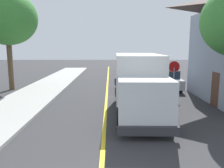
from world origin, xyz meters
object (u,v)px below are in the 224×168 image
object	(u,v)px
parked_car_far	(128,69)
street_tree_down_block	(7,18)
parked_car_mid	(125,74)
parked_van_across	(168,80)
stop_sign	(174,72)
box_truck	(139,81)
parked_car_near	(129,82)
parked_car_furthest	(124,65)

from	to	relation	value
parked_car_far	street_tree_down_block	bearing A→B (deg)	-135.40
parked_car_mid	parked_van_across	xyz separation A→B (m)	(3.34, -4.69, 0.00)
street_tree_down_block	stop_sign	bearing A→B (deg)	-15.26
parked_car_far	parked_van_across	bearing A→B (deg)	-76.00
stop_sign	parked_car_far	bearing A→B (deg)	98.50
box_truck	street_tree_down_block	distance (m)	12.82
parked_car_far	parked_van_across	world-z (taller)	same
parked_car_near	parked_car_furthest	xyz separation A→B (m)	(0.63, 16.90, 0.00)
parked_car_mid	parked_car_furthest	bearing A→B (deg)	87.14
box_truck	parked_car_near	xyz separation A→B (m)	(-0.02, 6.22, -0.97)
box_truck	stop_sign	world-z (taller)	box_truck
parked_car_near	stop_sign	distance (m)	4.12
stop_sign	street_tree_down_block	distance (m)	13.88
box_truck	parked_van_across	size ratio (longest dim) A/B	1.62
parked_car_mid	street_tree_down_block	size ratio (longest dim) A/B	0.54
box_truck	parked_car_mid	world-z (taller)	box_truck
box_truck	parked_car_far	xyz separation A→B (m)	(0.78, 17.54, -0.97)
parked_van_across	stop_sign	size ratio (longest dim) A/B	1.68
parked_car_far	street_tree_down_block	distance (m)	15.89
parked_car_furthest	parked_van_across	xyz separation A→B (m)	(2.77, -16.02, 0.00)
parked_car_near	parked_van_across	world-z (taller)	same
box_truck	street_tree_down_block	size ratio (longest dim) A/B	0.89
parked_van_across	stop_sign	xyz separation A→B (m)	(-0.51, -3.60, 1.06)
box_truck	street_tree_down_block	world-z (taller)	street_tree_down_block
box_truck	parked_van_across	xyz separation A→B (m)	(3.39, 7.09, -0.97)
parked_car_furthest	stop_sign	world-z (taller)	stop_sign
street_tree_down_block	box_truck	bearing A→B (deg)	-35.12
parked_car_mid	box_truck	bearing A→B (deg)	-90.24
parked_car_mid	parked_car_far	size ratio (longest dim) A/B	0.99
parked_car_mid	parked_car_far	bearing A→B (deg)	82.75
parked_car_far	parked_car_furthest	size ratio (longest dim) A/B	1.00
parked_car_far	parked_van_across	xyz separation A→B (m)	(2.61, -10.45, 0.00)
parked_van_across	parked_car_far	bearing A→B (deg)	104.00
parked_van_across	street_tree_down_block	distance (m)	14.26
parked_car_near	parked_car_far	bearing A→B (deg)	85.95
parked_car_furthest	stop_sign	xyz separation A→B (m)	(2.27, -19.62, 1.06)
box_truck	parked_car_furthest	xyz separation A→B (m)	(0.62, 23.11, -0.97)
parked_car_mid	parked_van_across	world-z (taller)	same
parked_car_mid	stop_sign	xyz separation A→B (m)	(2.83, -8.29, 1.06)
parked_car_far	parked_van_across	distance (m)	10.77
box_truck	parked_car_mid	size ratio (longest dim) A/B	1.64
parked_car_far	parked_car_furthest	xyz separation A→B (m)	(-0.17, 5.57, 0.00)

